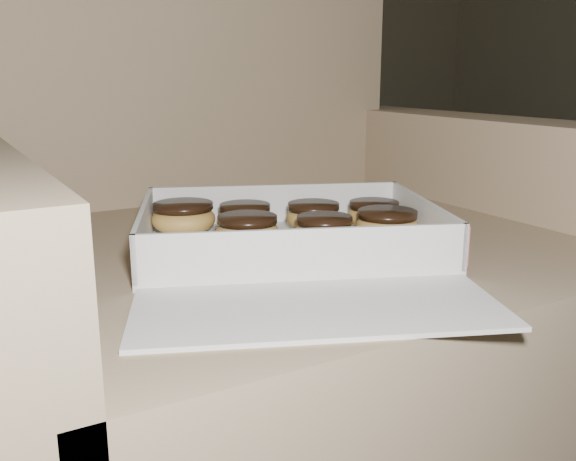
% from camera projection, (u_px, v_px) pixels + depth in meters
% --- Properties ---
extents(floor, '(4.50, 4.50, 0.00)m').
position_uv_depth(floor, '(498.00, 397.00, 1.40)').
color(floor, black).
rests_on(floor, ground).
extents(armchair, '(0.99, 0.83, 1.03)m').
position_uv_depth(armchair, '(267.00, 309.00, 1.03)').
color(armchair, '#887256').
rests_on(armchair, floor).
extents(bakery_box, '(0.52, 0.55, 0.06)m').
position_uv_depth(bakery_box, '(295.00, 249.00, 0.81)').
color(bakery_box, silver).
rests_on(bakery_box, armchair).
extents(donut_a, '(0.08, 0.08, 0.04)m').
position_uv_depth(donut_a, '(247.00, 230.00, 0.84)').
color(donut_a, gold).
rests_on(donut_a, bakery_box).
extents(donut_b, '(0.08, 0.08, 0.04)m').
position_uv_depth(donut_b, '(313.00, 216.00, 0.93)').
color(donut_b, gold).
rests_on(donut_b, bakery_box).
extents(donut_c, '(0.08, 0.08, 0.04)m').
position_uv_depth(donut_c, '(374.00, 214.00, 0.94)').
color(donut_c, gold).
rests_on(donut_c, bakery_box).
extents(donut_d, '(0.09, 0.09, 0.04)m').
position_uv_depth(donut_d, '(387.00, 225.00, 0.87)').
color(donut_d, gold).
rests_on(donut_d, bakery_box).
extents(donut_e, '(0.09, 0.09, 0.05)m').
position_uv_depth(donut_e, '(184.00, 217.00, 0.91)').
color(donut_e, gold).
rests_on(donut_e, bakery_box).
extents(donut_f, '(0.08, 0.08, 0.04)m').
position_uv_depth(donut_f, '(245.00, 216.00, 0.92)').
color(donut_f, gold).
rests_on(donut_f, bakery_box).
extents(donut_g, '(0.08, 0.08, 0.04)m').
position_uv_depth(donut_g, '(324.00, 230.00, 0.84)').
color(donut_g, gold).
rests_on(donut_g, bakery_box).
extents(crumb_a, '(0.01, 0.01, 0.00)m').
position_uv_depth(crumb_a, '(167.00, 268.00, 0.75)').
color(crumb_a, black).
rests_on(crumb_a, bakery_box).
extents(crumb_b, '(0.01, 0.01, 0.00)m').
position_uv_depth(crumb_b, '(408.00, 251.00, 0.82)').
color(crumb_b, black).
rests_on(crumb_b, bakery_box).
extents(crumb_c, '(0.01, 0.01, 0.00)m').
position_uv_depth(crumb_c, '(372.00, 250.00, 0.82)').
color(crumb_c, black).
rests_on(crumb_c, bakery_box).
extents(crumb_d, '(0.01, 0.01, 0.00)m').
position_uv_depth(crumb_d, '(281.00, 255.00, 0.80)').
color(crumb_d, black).
rests_on(crumb_d, bakery_box).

